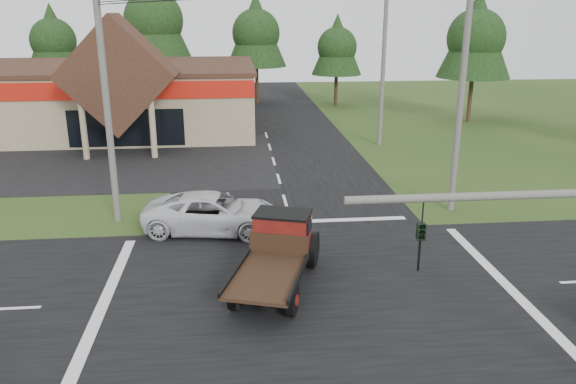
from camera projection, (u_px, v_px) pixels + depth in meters
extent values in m
plane|color=#274217|center=(312.00, 295.00, 19.29)|extent=(120.00, 120.00, 0.00)
cube|color=black|center=(312.00, 295.00, 19.29)|extent=(12.00, 120.00, 0.02)
cube|color=black|center=(312.00, 295.00, 19.29)|extent=(120.00, 12.00, 0.02)
cube|color=black|center=(55.00, 163.00, 35.99)|extent=(28.00, 14.00, 0.02)
cube|color=tan|center=(66.00, 99.00, 45.46)|extent=(30.00, 15.00, 5.00)
cube|color=#381F17|center=(62.00, 67.00, 44.67)|extent=(30.40, 15.40, 0.30)
cube|color=#9E160C|center=(32.00, 92.00, 37.81)|extent=(30.00, 0.12, 1.20)
cube|color=#381F17|center=(119.00, 74.00, 37.10)|extent=(7.78, 4.00, 7.78)
cylinder|color=tan|center=(84.00, 129.00, 36.30)|extent=(0.40, 0.40, 4.00)
cylinder|color=tan|center=(153.00, 128.00, 36.71)|extent=(0.40, 0.40, 4.00)
cube|color=black|center=(126.00, 128.00, 39.20)|extent=(8.00, 0.08, 2.60)
cylinder|color=#595651|center=(552.00, 194.00, 10.66)|extent=(8.00, 0.16, 0.16)
imported|color=black|center=(420.00, 248.00, 10.74)|extent=(0.16, 0.20, 1.00)
cylinder|color=#595651|center=(107.00, 108.00, 24.51)|extent=(0.30, 0.30, 10.50)
cylinder|color=#595651|center=(461.00, 92.00, 25.83)|extent=(0.30, 0.30, 11.50)
cylinder|color=#595651|center=(383.00, 67.00, 39.13)|extent=(0.30, 0.30, 11.20)
cylinder|color=#332316|center=(59.00, 89.00, 56.68)|extent=(0.36, 0.36, 3.50)
cone|color=black|center=(53.00, 37.00, 55.13)|extent=(5.60, 5.60, 6.60)
sphere|color=black|center=(53.00, 41.00, 55.22)|extent=(4.40, 4.40, 4.40)
cylinder|color=#332316|center=(158.00, 84.00, 56.49)|extent=(0.36, 0.36, 4.55)
cone|color=black|center=(153.00, 16.00, 54.47)|extent=(7.28, 7.28, 8.58)
sphere|color=black|center=(154.00, 20.00, 54.59)|extent=(5.72, 5.72, 5.72)
cylinder|color=#332316|center=(257.00, 85.00, 58.47)|extent=(0.36, 0.36, 3.85)
cone|color=black|center=(256.00, 30.00, 56.75)|extent=(6.16, 6.16, 7.26)
sphere|color=black|center=(256.00, 33.00, 56.86)|extent=(4.84, 4.84, 4.84)
cylinder|color=#332316|center=(336.00, 90.00, 57.42)|extent=(0.36, 0.36, 3.15)
cone|color=black|center=(337.00, 44.00, 56.01)|extent=(5.04, 5.04, 5.94)
sphere|color=black|center=(337.00, 47.00, 56.10)|extent=(3.96, 3.96, 3.96)
cylinder|color=#332316|center=(470.00, 100.00, 48.76)|extent=(0.36, 0.36, 3.85)
cone|color=black|center=(476.00, 34.00, 47.05)|extent=(6.16, 6.16, 7.26)
sphere|color=black|center=(476.00, 38.00, 47.15)|extent=(4.84, 4.84, 4.84)
imported|color=silver|center=(214.00, 213.00, 24.67)|extent=(6.45, 3.70, 1.69)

